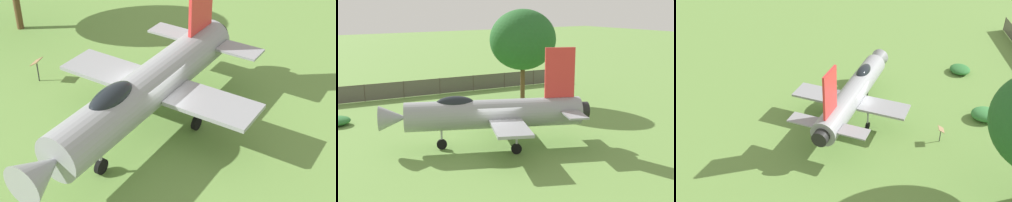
# 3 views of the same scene
# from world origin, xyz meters

# --- Properties ---
(ground_plane) EXTENTS (200.00, 200.00, 0.00)m
(ground_plane) POSITION_xyz_m (0.00, 0.00, 0.00)
(ground_plane) COLOR #668E42
(display_jet) EXTENTS (11.87, 8.44, 5.83)m
(display_jet) POSITION_xyz_m (-0.33, 0.14, 2.06)
(display_jet) COLOR gray
(display_jet) RESTS_ON ground_plane
(shrub_near_fence) EXTENTS (1.73, 2.00, 0.83)m
(shrub_near_fence) POSITION_xyz_m (0.43, 9.75, 0.42)
(shrub_near_fence) COLOR #387F3D
(shrub_near_fence) RESTS_ON ground_plane
(shrub_by_tree) EXTENTS (1.90, 1.76, 0.63)m
(shrub_by_tree) POSITION_xyz_m (-6.82, 9.94, 0.32)
(shrub_by_tree) COLOR #2D7033
(shrub_by_tree) RESTS_ON ground_plane
(info_plaque) EXTENTS (0.64, 0.46, 1.14)m
(info_plaque) POSITION_xyz_m (2.99, 5.84, 0.85)
(info_plaque) COLOR #333333
(info_plaque) RESTS_ON ground_plane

